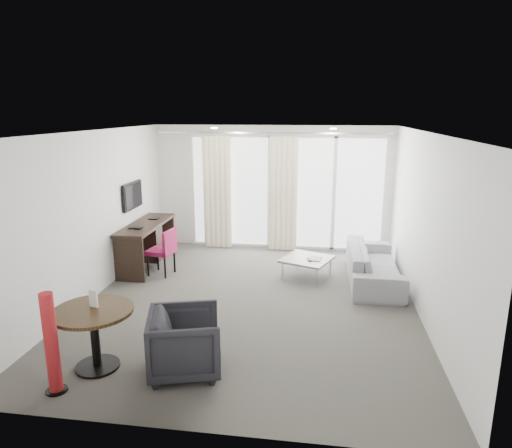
# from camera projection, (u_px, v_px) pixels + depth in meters

# --- Properties ---
(floor) EXTENTS (5.00, 6.00, 0.00)m
(floor) POSITION_uv_depth(u_px,v_px,m) (251.00, 302.00, 7.10)
(floor) COLOR #494640
(floor) RESTS_ON ground
(ceiling) EXTENTS (5.00, 6.00, 0.00)m
(ceiling) POSITION_uv_depth(u_px,v_px,m) (250.00, 132.00, 6.47)
(ceiling) COLOR white
(ceiling) RESTS_ON ground
(wall_left) EXTENTS (0.00, 6.00, 2.60)m
(wall_left) POSITION_uv_depth(u_px,v_px,m) (93.00, 215.00, 7.13)
(wall_left) COLOR silver
(wall_left) RESTS_ON ground
(wall_right) EXTENTS (0.00, 6.00, 2.60)m
(wall_right) POSITION_uv_depth(u_px,v_px,m) (425.00, 227.00, 6.44)
(wall_right) COLOR silver
(wall_right) RESTS_ON ground
(wall_front) EXTENTS (5.00, 0.00, 2.60)m
(wall_front) POSITION_uv_depth(u_px,v_px,m) (196.00, 302.00, 3.90)
(wall_front) COLOR silver
(wall_front) RESTS_ON ground
(window_panel) EXTENTS (4.00, 0.02, 2.38)m
(window_panel) POSITION_uv_depth(u_px,v_px,m) (286.00, 193.00, 9.63)
(window_panel) COLOR white
(window_panel) RESTS_ON ground
(window_frame) EXTENTS (4.10, 0.06, 2.44)m
(window_frame) POSITION_uv_depth(u_px,v_px,m) (286.00, 193.00, 9.62)
(window_frame) COLOR white
(window_frame) RESTS_ON ground
(curtain_left) EXTENTS (0.60, 0.20, 2.38)m
(curtain_left) POSITION_uv_depth(u_px,v_px,m) (217.00, 192.00, 9.68)
(curtain_left) COLOR beige
(curtain_left) RESTS_ON ground
(curtain_right) EXTENTS (0.60, 0.20, 2.38)m
(curtain_right) POSITION_uv_depth(u_px,v_px,m) (283.00, 194.00, 9.48)
(curtain_right) COLOR beige
(curtain_right) RESTS_ON ground
(curtain_track) EXTENTS (4.80, 0.04, 0.04)m
(curtain_track) POSITION_uv_depth(u_px,v_px,m) (272.00, 133.00, 9.21)
(curtain_track) COLOR #B2B2B7
(curtain_track) RESTS_ON ceiling
(downlight_a) EXTENTS (0.12, 0.12, 0.02)m
(downlight_a) POSITION_uv_depth(u_px,v_px,m) (214.00, 128.00, 8.13)
(downlight_a) COLOR #FFE0B2
(downlight_a) RESTS_ON ceiling
(downlight_b) EXTENTS (0.12, 0.12, 0.02)m
(downlight_b) POSITION_uv_depth(u_px,v_px,m) (333.00, 129.00, 7.84)
(downlight_b) COLOR #FFE0B2
(downlight_b) RESTS_ON ceiling
(desk) EXTENTS (0.56, 1.78, 0.84)m
(desk) POSITION_uv_depth(u_px,v_px,m) (147.00, 245.00, 8.63)
(desk) COLOR black
(desk) RESTS_ON floor
(tv) EXTENTS (0.05, 0.80, 0.50)m
(tv) POSITION_uv_depth(u_px,v_px,m) (132.00, 196.00, 8.50)
(tv) COLOR black
(tv) RESTS_ON wall_left
(desk_chair) EXTENTS (0.53, 0.51, 0.84)m
(desk_chair) POSITION_uv_depth(u_px,v_px,m) (161.00, 252.00, 8.20)
(desk_chair) COLOR #911846
(desk_chair) RESTS_ON floor
(round_table) EXTENTS (1.02, 1.02, 0.72)m
(round_table) POSITION_uv_depth(u_px,v_px,m) (95.00, 339.00, 5.20)
(round_table) COLOR #31210F
(round_table) RESTS_ON floor
(menu_card) EXTENTS (0.11, 0.04, 0.20)m
(menu_card) POSITION_uv_depth(u_px,v_px,m) (94.00, 307.00, 5.18)
(menu_card) COLOR white
(menu_card) RESTS_ON round_table
(red_lamp) EXTENTS (0.25, 0.25, 1.11)m
(red_lamp) POSITION_uv_depth(u_px,v_px,m) (51.00, 344.00, 4.71)
(red_lamp) COLOR maroon
(red_lamp) RESTS_ON floor
(tub_armchair) EXTENTS (0.98, 0.96, 0.73)m
(tub_armchair) POSITION_uv_depth(u_px,v_px,m) (185.00, 342.00, 5.12)
(tub_armchair) COLOR black
(tub_armchair) RESTS_ON floor
(coffee_table) EXTENTS (1.02, 1.02, 0.35)m
(coffee_table) POSITION_uv_depth(u_px,v_px,m) (307.00, 267.00, 8.12)
(coffee_table) COLOR gray
(coffee_table) RESTS_ON floor
(remote) EXTENTS (0.08, 0.15, 0.02)m
(remote) POSITION_uv_depth(u_px,v_px,m) (309.00, 260.00, 7.96)
(remote) COLOR black
(remote) RESTS_ON coffee_table
(magazine) EXTENTS (0.29, 0.34, 0.02)m
(magazine) POSITION_uv_depth(u_px,v_px,m) (315.00, 259.00, 8.02)
(magazine) COLOR gray
(magazine) RESTS_ON coffee_table
(sofa) EXTENTS (0.83, 2.13, 0.62)m
(sofa) POSITION_uv_depth(u_px,v_px,m) (374.00, 264.00, 7.89)
(sofa) COLOR gray
(sofa) RESTS_ON floor
(terrace_slab) EXTENTS (5.60, 3.00, 0.12)m
(terrace_slab) POSITION_uv_depth(u_px,v_px,m) (290.00, 232.00, 11.40)
(terrace_slab) COLOR #4D4D50
(terrace_slab) RESTS_ON ground
(rattan_chair_a) EXTENTS (0.67, 0.67, 0.83)m
(rattan_chair_a) POSITION_uv_depth(u_px,v_px,m) (312.00, 216.00, 11.01)
(rattan_chair_a) COLOR brown
(rattan_chair_a) RESTS_ON terrace_slab
(rattan_chair_b) EXTENTS (0.61, 0.61, 0.75)m
(rattan_chair_b) POSITION_uv_depth(u_px,v_px,m) (375.00, 219.00, 10.85)
(rattan_chair_b) COLOR brown
(rattan_chair_b) RESTS_ON terrace_slab
(rattan_table) EXTENTS (0.57, 0.57, 0.52)m
(rattan_table) POSITION_uv_depth(u_px,v_px,m) (341.00, 223.00, 10.92)
(rattan_table) COLOR brown
(rattan_table) RESTS_ON terrace_slab
(balustrade) EXTENTS (5.50, 0.06, 1.05)m
(balustrade) POSITION_uv_depth(u_px,v_px,m) (294.00, 199.00, 12.65)
(balustrade) COLOR #B2B2B7
(balustrade) RESTS_ON terrace_slab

